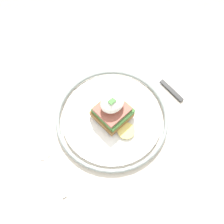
{
  "coord_description": "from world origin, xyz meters",
  "views": [
    {
      "loc": [
        -0.14,
        -0.12,
        1.27
      ],
      "look_at": [
        0.03,
        0.05,
        0.79
      ],
      "focal_mm": 35.0,
      "sensor_mm": 36.0,
      "label": 1
    }
  ],
  "objects_px": {
    "knife": "(161,81)",
    "fork": "(50,167)",
    "sandwich": "(113,110)",
    "plate": "(112,117)"
  },
  "relations": [
    {
      "from": "plate",
      "to": "fork",
      "type": "xyz_separation_m",
      "value": [
        -0.19,
        0.01,
        -0.01
      ]
    },
    {
      "from": "plate",
      "to": "sandwich",
      "type": "distance_m",
      "value": 0.04
    },
    {
      "from": "plate",
      "to": "fork",
      "type": "distance_m",
      "value": 0.19
    },
    {
      "from": "knife",
      "to": "sandwich",
      "type": "bearing_deg",
      "value": 175.31
    },
    {
      "from": "plate",
      "to": "fork",
      "type": "height_order",
      "value": "plate"
    },
    {
      "from": "knife",
      "to": "fork",
      "type": "bearing_deg",
      "value": 176.44
    },
    {
      "from": "sandwich",
      "to": "knife",
      "type": "height_order",
      "value": "sandwich"
    },
    {
      "from": "plate",
      "to": "knife",
      "type": "bearing_deg",
      "value": -4.74
    },
    {
      "from": "plate",
      "to": "fork",
      "type": "relative_size",
      "value": 2.07
    },
    {
      "from": "plate",
      "to": "knife",
      "type": "xyz_separation_m",
      "value": [
        0.18,
        -0.01,
        -0.01
      ]
    }
  ]
}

